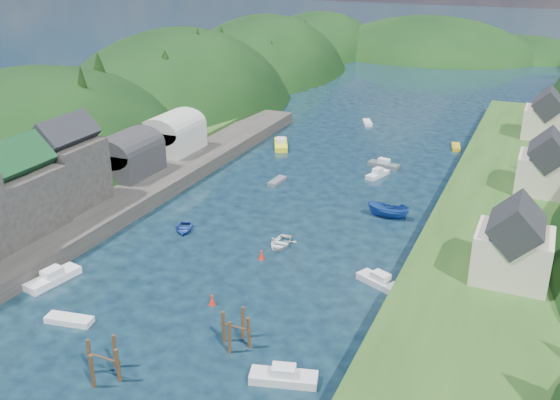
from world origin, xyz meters
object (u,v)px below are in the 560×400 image
at_px(channel_buoy_near, 212,300).
at_px(channel_buoy_far, 261,255).
at_px(piling_cluster_far, 236,332).
at_px(piling_cluster_near, 104,364).

relative_size(channel_buoy_near, channel_buoy_far, 1.00).
xyz_separation_m(piling_cluster_far, channel_buoy_far, (-4.88, 15.47, -0.78)).
height_order(channel_buoy_near, channel_buoy_far, same).
xyz_separation_m(piling_cluster_near, piling_cluster_far, (7.73, 8.24, -0.05)).
distance_m(channel_buoy_near, channel_buoy_far, 10.59).
height_order(piling_cluster_near, piling_cluster_far, piling_cluster_near).
relative_size(piling_cluster_near, channel_buoy_far, 3.41).
bearing_deg(piling_cluster_near, piling_cluster_far, 46.83).
bearing_deg(channel_buoy_near, piling_cluster_far, -43.18).
distance_m(piling_cluster_near, piling_cluster_far, 11.30).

